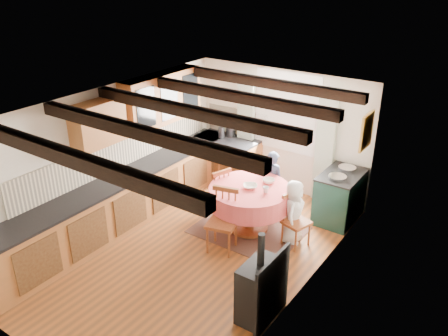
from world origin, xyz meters
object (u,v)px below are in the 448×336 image
Objects in this scene: dining_table at (249,209)px; chair_right at (297,221)px; chair_left at (216,192)px; child_far at (272,182)px; cast_iron_stove at (260,277)px; cup at (266,190)px; child_right at (293,212)px; chair_near at (222,221)px; aga_range at (340,196)px.

chair_right is at bearing 3.87° from dining_table.
child_far is (0.74, 0.67, 0.12)m from chair_left.
dining_table is at bearing 125.42° from cast_iron_stove.
cast_iron_stove reaches higher than chair_left.
child_right is at bearing 16.92° from cup.
child_far is at bearing 150.69° from chair_left.
chair_near is at bearing 142.56° from cast_iron_stove.
cup reaches higher than chair_right.
child_far is at bearing 73.18° from chair_near.
cast_iron_stove is at bearing -152.16° from chair_right.
child_right reaches higher than chair_left.
cast_iron_stove is 1.88m from child_right.
child_far reaches higher than child_right.
cup is at bearing -122.64° from aga_range.
aga_range is at bearing 4.55° from chair_right.
cast_iron_stove reaches higher than dining_table.
aga_range is 9.15× the size of cup.
aga_range is at bearing 48.52° from dining_table.
child_right reaches higher than dining_table.
child_far is at bearing 111.49° from cup.
chair_near is 1.06× the size of aga_range.
child_right is at bearing -107.49° from aga_range.
chair_left is 1.06× the size of chair_right.
chair_left is 0.98× the size of aga_range.
child_right reaches higher than cup.
cast_iron_stove reaches higher than cup.
chair_right is at bearing 143.82° from child_far.
cast_iron_stove is (1.20, -1.69, 0.22)m from dining_table.
cast_iron_stove reaches higher than chair_near.
cast_iron_stove is 2.73m from child_far.
chair_left reaches higher than aga_range.
aga_range is 0.78× the size of cast_iron_stove.
child_far is (-0.00, 0.76, 0.19)m from dining_table.
chair_left is 1.49m from child_right.
cup is at bearing 103.69° from chair_left.
chair_left is (-0.69, 0.81, -0.04)m from chair_near.
chair_near is at bearing 91.33° from child_far.
child_right is (0.75, -0.63, -0.06)m from child_far.
chair_left reaches higher than dining_table.
dining_table is 0.78m from child_far.
aga_range is 1.53m from cup.
chair_near is 0.88m from cup.
chair_left is at bearing 105.32° from chair_right.
child_far reaches higher than chair_right.
cast_iron_stove is at bearing -87.85° from aga_range.
child_right is 10.14× the size of cup.
chair_right is 8.46× the size of cup.
child_far reaches higher than cup.
chair_near reaches higher than cup.
chair_left is 1.59m from chair_right.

